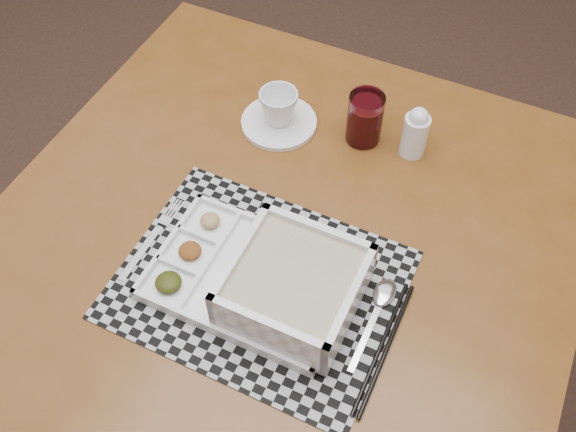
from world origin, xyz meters
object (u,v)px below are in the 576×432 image
at_px(serving_tray, 283,286).
at_px(juice_glass, 365,120).
at_px(dining_table, 283,256).
at_px(creamer_bottle, 415,132).
at_px(cup, 279,107).

height_order(serving_tray, juice_glass, juice_glass).
height_order(dining_table, serving_tray, serving_tray).
bearing_deg(dining_table, creamer_bottle, 65.24).
height_order(serving_tray, cup, serving_tray).
bearing_deg(dining_table, juice_glass, 83.15).
xyz_separation_m(serving_tray, creamer_bottle, (0.07, 0.40, 0.01)).
distance_m(serving_tray, juice_glass, 0.39).
distance_m(dining_table, serving_tray, 0.18).
distance_m(dining_table, cup, 0.29).
xyz_separation_m(cup, juice_glass, (0.16, 0.04, 0.00)).
height_order(cup, juice_glass, juice_glass).
height_order(cup, creamer_bottle, creamer_bottle).
distance_m(dining_table, juice_glass, 0.30).
relative_size(serving_tray, creamer_bottle, 3.14).
bearing_deg(juice_glass, creamer_bottle, 6.05).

